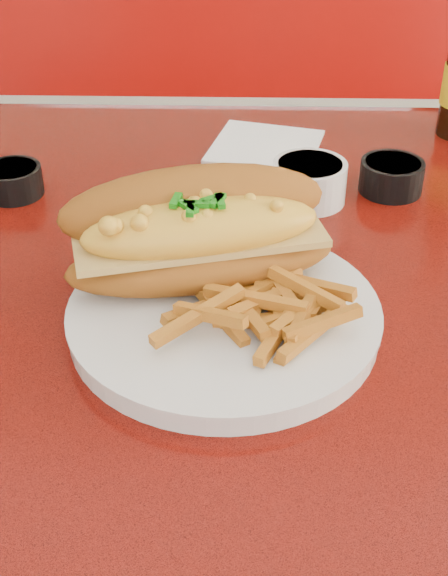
{
  "coord_description": "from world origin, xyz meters",
  "views": [
    {
      "loc": [
        -0.08,
        -0.64,
        1.18
      ],
      "look_at": [
        -0.09,
        -0.1,
        0.81
      ],
      "focal_mm": 50.0,
      "sensor_mm": 36.0,
      "label": 1
    }
  ],
  "objects_px": {
    "gravy_ramekin": "(309,181)",
    "sauce_cup_left": "(13,180)",
    "fork": "(290,280)",
    "dinner_plate": "(224,317)",
    "booth_bench_far": "(278,247)",
    "diner_table": "(312,392)",
    "sauce_cup_right": "(392,175)",
    "mac_hoagie": "(198,231)"
  },
  "relations": [
    {
      "from": "mac_hoagie",
      "to": "gravy_ramekin",
      "type": "bearing_deg",
      "value": 43.7
    },
    {
      "from": "mac_hoagie",
      "to": "fork",
      "type": "xyz_separation_m",
      "value": [
        0.08,
        -0.01,
        -0.04
      ]
    },
    {
      "from": "dinner_plate",
      "to": "fork",
      "type": "xyz_separation_m",
      "value": [
        0.06,
        0.04,
        0.01
      ]
    },
    {
      "from": "dinner_plate",
      "to": "mac_hoagie",
      "type": "relative_size",
      "value": 1.3
    },
    {
      "from": "dinner_plate",
      "to": "booth_bench_far",
      "type": "bearing_deg",
      "value": 84.26
    },
    {
      "from": "mac_hoagie",
      "to": "dinner_plate",
      "type": "bearing_deg",
      "value": -80.25
    },
    {
      "from": "dinner_plate",
      "to": "sauce_cup_right",
      "type": "bearing_deg",
      "value": 54.9
    },
    {
      "from": "booth_bench_far",
      "to": "sauce_cup_right",
      "type": "height_order",
      "value": "booth_bench_far"
    },
    {
      "from": "gravy_ramekin",
      "to": "sauce_cup_right",
      "type": "xyz_separation_m",
      "value": [
        0.09,
        0.02,
        -0.0
      ]
    },
    {
      "from": "booth_bench_far",
      "to": "sauce_cup_right",
      "type": "xyz_separation_m",
      "value": [
        0.08,
        -0.66,
        0.5
      ]
    },
    {
      "from": "booth_bench_far",
      "to": "gravy_ramekin",
      "type": "height_order",
      "value": "booth_bench_far"
    },
    {
      "from": "booth_bench_far",
      "to": "mac_hoagie",
      "type": "relative_size",
      "value": 4.69
    },
    {
      "from": "diner_table",
      "to": "dinner_plate",
      "type": "xyz_separation_m",
      "value": [
        -0.09,
        -0.1,
        0.17
      ]
    },
    {
      "from": "fork",
      "to": "gravy_ramekin",
      "type": "relative_size",
      "value": 1.53
    },
    {
      "from": "booth_bench_far",
      "to": "mac_hoagie",
      "type": "bearing_deg",
      "value": -97.62
    },
    {
      "from": "dinner_plate",
      "to": "fork",
      "type": "height_order",
      "value": "same"
    },
    {
      "from": "gravy_ramekin",
      "to": "fork",
      "type": "bearing_deg",
      "value": -98.61
    },
    {
      "from": "booth_bench_far",
      "to": "gravy_ramekin",
      "type": "xyz_separation_m",
      "value": [
        -0.01,
        -0.68,
        0.51
      ]
    },
    {
      "from": "dinner_plate",
      "to": "mac_hoagie",
      "type": "distance_m",
      "value": 0.08
    },
    {
      "from": "diner_table",
      "to": "booth_bench_far",
      "type": "relative_size",
      "value": 1.03
    },
    {
      "from": "booth_bench_far",
      "to": "fork",
      "type": "relative_size",
      "value": 7.7
    },
    {
      "from": "diner_table",
      "to": "dinner_plate",
      "type": "height_order",
      "value": "dinner_plate"
    },
    {
      "from": "booth_bench_far",
      "to": "fork",
      "type": "xyz_separation_m",
      "value": [
        -0.03,
        -0.87,
        0.5
      ]
    },
    {
      "from": "diner_table",
      "to": "sauce_cup_left",
      "type": "bearing_deg",
      "value": 157.78
    },
    {
      "from": "dinner_plate",
      "to": "gravy_ramekin",
      "type": "xyz_separation_m",
      "value": [
        0.08,
        0.23,
        0.01
      ]
    },
    {
      "from": "fork",
      "to": "sauce_cup_right",
      "type": "relative_size",
      "value": 1.71
    },
    {
      "from": "mac_hoagie",
      "to": "gravy_ramekin",
      "type": "relative_size",
      "value": 2.52
    },
    {
      "from": "diner_table",
      "to": "sauce_cup_right",
      "type": "relative_size",
      "value": 13.52
    },
    {
      "from": "dinner_plate",
      "to": "fork",
      "type": "distance_m",
      "value": 0.07
    },
    {
      "from": "dinner_plate",
      "to": "sauce_cup_left",
      "type": "distance_m",
      "value": 0.33
    },
    {
      "from": "gravy_ramekin",
      "to": "sauce_cup_left",
      "type": "xyz_separation_m",
      "value": [
        -0.32,
        0.01,
        -0.01
      ]
    },
    {
      "from": "sauce_cup_left",
      "to": "diner_table",
      "type": "bearing_deg",
      "value": -22.22
    },
    {
      "from": "booth_bench_far",
      "to": "dinner_plate",
      "type": "height_order",
      "value": "booth_bench_far"
    },
    {
      "from": "booth_bench_far",
      "to": "sauce_cup_left",
      "type": "bearing_deg",
      "value": -115.66
    },
    {
      "from": "booth_bench_far",
      "to": "mac_hoagie",
      "type": "height_order",
      "value": "booth_bench_far"
    },
    {
      "from": "fork",
      "to": "sauce_cup_left",
      "type": "relative_size",
      "value": 2.2
    },
    {
      "from": "booth_bench_far",
      "to": "sauce_cup_left",
      "type": "relative_size",
      "value": 16.94
    },
    {
      "from": "diner_table",
      "to": "fork",
      "type": "bearing_deg",
      "value": -121.58
    },
    {
      "from": "booth_bench_far",
      "to": "sauce_cup_left",
      "type": "distance_m",
      "value": 0.9
    },
    {
      "from": "diner_table",
      "to": "fork",
      "type": "xyz_separation_m",
      "value": [
        -0.03,
        -0.06,
        0.18
      ]
    },
    {
      "from": "dinner_plate",
      "to": "gravy_ramekin",
      "type": "height_order",
      "value": "gravy_ramekin"
    },
    {
      "from": "diner_table",
      "to": "dinner_plate",
      "type": "distance_m",
      "value": 0.22
    }
  ]
}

